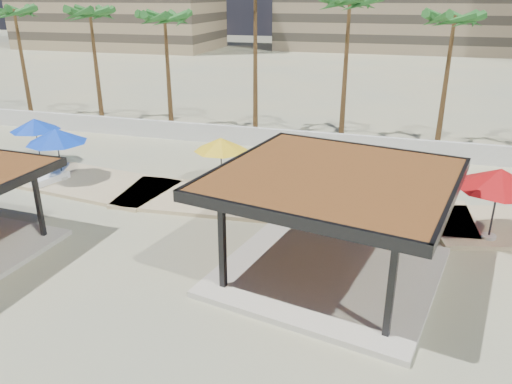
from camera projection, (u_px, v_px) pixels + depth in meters
ground at (186, 278)px, 17.20m from camera, size 200.00×200.00×0.00m
promenade at (291, 200)px, 23.49m from camera, size 44.45×7.97×0.24m
boundary_wall at (288, 139)px, 31.24m from camera, size 56.00×0.30×1.20m
pavilion_central at (332, 215)px, 16.63m from camera, size 8.76×8.76×3.75m
umbrella_a at (35, 125)px, 27.93m from camera, size 3.21×3.21×2.43m
umbrella_b at (221, 144)px, 24.46m from camera, size 3.56×3.56×2.38m
umbrella_c at (500, 179)px, 18.70m from camera, size 3.25×3.25×2.88m
umbrella_d at (400, 171)px, 21.09m from camera, size 2.80×2.80×2.26m
umbrella_f at (56, 136)px, 24.97m from camera, size 3.23×3.23×2.67m
lounger_a at (51, 178)px, 25.40m from camera, size 1.19×2.17×0.78m
lounger_b at (332, 215)px, 21.18m from camera, size 1.00×1.96×0.71m
lounger_c at (342, 216)px, 21.08m from camera, size 1.06×1.98×0.71m
palm_a at (15, 16)px, 36.12m from camera, size 3.00×3.00×8.70m
palm_b at (90, 17)px, 34.94m from camera, size 3.00×3.00×8.65m
palm_c at (165, 22)px, 32.94m from camera, size 3.00×3.00×8.43m
palm_e at (349, 8)px, 29.73m from camera, size 3.00×3.00×9.48m
palm_f at (454, 24)px, 28.67m from camera, size 3.00×3.00×8.60m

